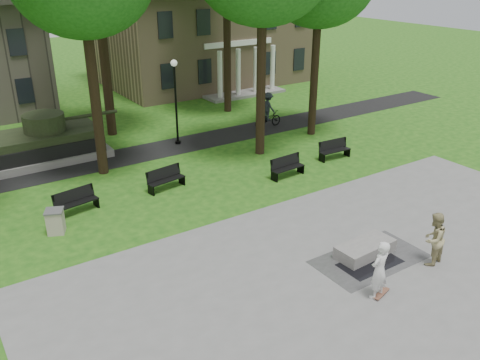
% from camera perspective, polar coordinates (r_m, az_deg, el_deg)
% --- Properties ---
extents(ground, '(120.00, 120.00, 0.00)m').
position_cam_1_polar(ground, '(19.51, 8.43, -6.28)').
color(ground, '#1B4F12').
rests_on(ground, ground).
extents(plaza, '(22.00, 16.00, 0.02)m').
position_cam_1_polar(plaza, '(16.78, 20.05, -13.05)').
color(plaza, gray).
rests_on(plaza, ground).
extents(footpath, '(44.00, 2.60, 0.01)m').
position_cam_1_polar(footpath, '(28.67, -7.59, 3.73)').
color(footpath, black).
rests_on(footpath, ground).
extents(building_right, '(17.00, 12.00, 8.60)m').
position_cam_1_polar(building_right, '(44.37, -4.27, 16.64)').
color(building_right, '#9E8460').
rests_on(building_right, ground).
extents(lamp_mid, '(0.36, 0.36, 4.73)m').
position_cam_1_polar(lamp_mid, '(28.33, -7.25, 9.40)').
color(lamp_mid, black).
rests_on(lamp_mid, ground).
extents(lamp_right, '(0.36, 0.36, 4.73)m').
position_cam_1_polar(lamp_right, '(33.84, 8.35, 11.65)').
color(lamp_right, black).
rests_on(lamp_right, ground).
extents(tank_monument, '(7.45, 3.40, 2.40)m').
position_cam_1_polar(tank_monument, '(28.28, -21.34, 3.83)').
color(tank_monument, gray).
rests_on(tank_monument, ground).
extents(puddle, '(2.20, 1.20, 0.00)m').
position_cam_1_polar(puddle, '(18.25, 14.39, -9.03)').
color(puddle, black).
rests_on(puddle, plaza).
extents(concrete_block, '(2.24, 1.09, 0.45)m').
position_cam_1_polar(concrete_block, '(18.59, 13.87, -7.52)').
color(concrete_block, gray).
rests_on(concrete_block, plaza).
extents(skateboard, '(0.80, 0.41, 0.07)m').
position_cam_1_polar(skateboard, '(16.78, 15.57, -12.22)').
color(skateboard, brown).
rests_on(skateboard, plaza).
extents(skateboarder, '(0.77, 0.57, 1.94)m').
position_cam_1_polar(skateboarder, '(16.16, 15.37, -9.70)').
color(skateboarder, silver).
rests_on(skateboarder, plaza).
extents(friend_watching, '(1.03, 0.86, 1.91)m').
position_cam_1_polar(friend_watching, '(18.40, 20.92, -6.20)').
color(friend_watching, tan).
rests_on(friend_watching, plaza).
extents(cyclist, '(2.03, 1.16, 2.20)m').
position_cam_1_polar(cyclist, '(31.63, 3.16, 7.49)').
color(cyclist, black).
rests_on(cyclist, ground).
extents(park_bench_0, '(1.85, 0.84, 1.00)m').
position_cam_1_polar(park_bench_0, '(21.91, -17.95, -2.22)').
color(park_bench_0, black).
rests_on(park_bench_0, ground).
extents(park_bench_1, '(1.85, 0.81, 1.00)m').
position_cam_1_polar(park_bench_1, '(23.23, -8.37, 0.22)').
color(park_bench_1, black).
rests_on(park_bench_1, ground).
extents(park_bench_2, '(1.83, 0.64, 1.00)m').
position_cam_1_polar(park_bench_2, '(24.42, 5.28, 1.56)').
color(park_bench_2, black).
rests_on(park_bench_2, ground).
extents(park_bench_3, '(1.82, 0.62, 1.00)m').
position_cam_1_polar(park_bench_3, '(27.02, 10.49, 3.46)').
color(park_bench_3, black).
rests_on(park_bench_3, ground).
extents(trash_bin, '(0.87, 0.87, 0.96)m').
position_cam_1_polar(trash_bin, '(20.57, -20.01, -4.38)').
color(trash_bin, '#B5AA95').
rests_on(trash_bin, ground).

